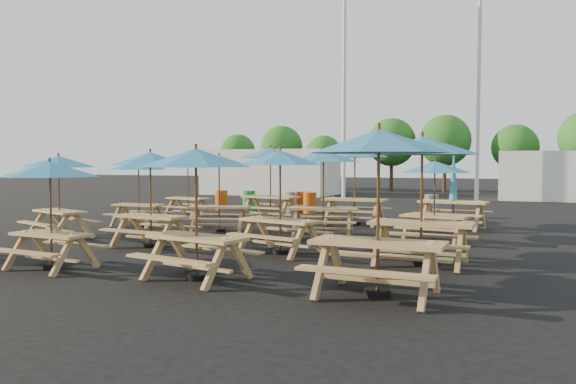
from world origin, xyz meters
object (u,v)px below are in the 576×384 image
at_px(picnic_unit_9, 280,164).
at_px(picnic_unit_2, 138,169).
at_px(picnic_unit_5, 150,165).
at_px(picnic_unit_10, 323,161).
at_px(picnic_unit_3, 188,167).
at_px(waste_bin_4, 310,203).
at_px(picnic_unit_1, 58,167).
at_px(picnic_unit_11, 355,157).
at_px(waste_bin_1, 249,201).
at_px(picnic_unit_8, 196,166).
at_px(picnic_unit_14, 435,172).
at_px(picnic_unit_6, 219,166).
at_px(picnic_unit_13, 422,154).
at_px(picnic_unit_15, 453,194).
at_px(picnic_unit_7, 270,157).
at_px(waste_bin_2, 292,202).
at_px(waste_bin_5, 431,206).
at_px(waste_bin_0, 221,200).
at_px(picnic_unit_12, 379,152).
at_px(waste_bin_3, 302,202).
at_px(picnic_unit_4, 50,176).

bearing_deg(picnic_unit_9, picnic_unit_2, 166.80).
height_order(picnic_unit_5, picnic_unit_10, picnic_unit_10).
bearing_deg(picnic_unit_3, waste_bin_4, 53.14).
bearing_deg(picnic_unit_2, picnic_unit_1, -96.52).
relative_size(picnic_unit_3, picnic_unit_11, 0.86).
xyz_separation_m(picnic_unit_5, waste_bin_4, (0.43, 9.69, -1.53)).
xyz_separation_m(picnic_unit_3, waste_bin_1, (0.82, 3.33, -1.42)).
xyz_separation_m(picnic_unit_1, waste_bin_4, (3.65, 9.27, -1.47)).
relative_size(picnic_unit_8, picnic_unit_14, 1.11).
bearing_deg(waste_bin_1, picnic_unit_11, -32.54).
height_order(picnic_unit_1, picnic_unit_3, picnic_unit_1).
xyz_separation_m(picnic_unit_6, picnic_unit_13, (6.21, -3.07, 0.26)).
distance_m(picnic_unit_3, picnic_unit_15, 9.38).
bearing_deg(waste_bin_4, picnic_unit_6, -93.30).
height_order(picnic_unit_6, picnic_unit_7, picnic_unit_7).
xyz_separation_m(picnic_unit_9, picnic_unit_10, (-0.05, 3.06, 0.07)).
relative_size(picnic_unit_11, picnic_unit_14, 1.24).
xyz_separation_m(waste_bin_2, waste_bin_5, (5.44, 0.02, 0.00)).
xyz_separation_m(picnic_unit_5, picnic_unit_13, (6.26, 0.09, 0.23)).
distance_m(picnic_unit_5, waste_bin_1, 10.27).
bearing_deg(waste_bin_1, picnic_unit_1, -95.39).
height_order(picnic_unit_1, picnic_unit_14, picnic_unit_1).
height_order(picnic_unit_1, picnic_unit_8, picnic_unit_8).
xyz_separation_m(picnic_unit_14, waste_bin_5, (-0.99, 6.51, -1.35)).
relative_size(picnic_unit_10, picnic_unit_15, 0.95).
relative_size(waste_bin_0, waste_bin_4, 1.00).
relative_size(picnic_unit_13, waste_bin_1, 3.03).
distance_m(picnic_unit_7, picnic_unit_8, 9.80).
relative_size(picnic_unit_7, waste_bin_4, 3.04).
distance_m(picnic_unit_12, waste_bin_1, 15.31).
xyz_separation_m(picnic_unit_11, picnic_unit_15, (3.03, 0.07, -1.14)).
distance_m(picnic_unit_3, picnic_unit_12, 13.14).
distance_m(picnic_unit_2, picnic_unit_8, 8.58).
bearing_deg(picnic_unit_10, picnic_unit_9, -100.87).
distance_m(picnic_unit_9, picnic_unit_12, 4.20).
bearing_deg(waste_bin_2, waste_bin_5, 0.21).
xyz_separation_m(picnic_unit_7, waste_bin_3, (-0.17, 3.53, -1.76)).
bearing_deg(picnic_unit_5, waste_bin_4, 93.31).
relative_size(picnic_unit_5, waste_bin_0, 2.71).
relative_size(picnic_unit_5, waste_bin_1, 2.71).
bearing_deg(picnic_unit_7, picnic_unit_11, 5.96).
xyz_separation_m(picnic_unit_2, picnic_unit_12, (9.05, -6.22, 0.36)).
height_order(waste_bin_0, waste_bin_1, same).
bearing_deg(picnic_unit_6, picnic_unit_3, 116.66).
bearing_deg(picnic_unit_4, waste_bin_1, 104.27).
relative_size(picnic_unit_6, picnic_unit_15, 0.94).
height_order(picnic_unit_5, waste_bin_3, picnic_unit_5).
height_order(picnic_unit_7, picnic_unit_14, picnic_unit_7).
height_order(picnic_unit_7, picnic_unit_9, picnic_unit_7).
relative_size(picnic_unit_3, picnic_unit_15, 0.86).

